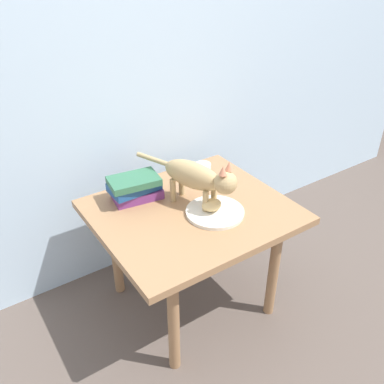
{
  "coord_description": "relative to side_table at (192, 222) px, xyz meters",
  "views": [
    {
      "loc": [
        -0.77,
        -1.15,
        1.44
      ],
      "look_at": [
        0.0,
        0.0,
        0.59
      ],
      "focal_mm": 38.95,
      "sensor_mm": 36.0,
      "label": 1
    }
  ],
  "objects": [
    {
      "name": "ground_plane",
      "position": [
        0.0,
        0.0,
        -0.44
      ],
      "size": [
        6.0,
        6.0,
        0.0
      ],
      "primitive_type": "plane",
      "color": "brown"
    },
    {
      "name": "back_panel",
      "position": [
        0.0,
        0.45,
        0.66
      ],
      "size": [
        4.0,
        0.04,
        2.2
      ],
      "primitive_type": "cube",
      "color": "silver",
      "rests_on": "ground"
    },
    {
      "name": "side_table",
      "position": [
        0.0,
        0.0,
        0.0
      ],
      "size": [
        0.76,
        0.66,
        0.51
      ],
      "color": "#9E724C",
      "rests_on": "ground"
    },
    {
      "name": "plate",
      "position": [
        0.06,
        -0.08,
        0.07
      ],
      "size": [
        0.23,
        0.23,
        0.01
      ],
      "primitive_type": "cylinder",
      "color": "silver",
      "rests_on": "side_table"
    },
    {
      "name": "bread_roll",
      "position": [
        0.05,
        -0.07,
        0.1
      ],
      "size": [
        0.09,
        0.08,
        0.05
      ],
      "primitive_type": "ellipsoid",
      "rotation": [
        0.0,
        0.0,
        2.9
      ],
      "color": "#E0BC7A",
      "rests_on": "plate"
    },
    {
      "name": "cat",
      "position": [
        0.04,
        0.01,
        0.2
      ],
      "size": [
        0.21,
        0.45,
        0.23
      ],
      "color": "tan",
      "rests_on": "side_table"
    },
    {
      "name": "book_stack",
      "position": [
        -0.15,
        0.2,
        0.12
      ],
      "size": [
        0.23,
        0.16,
        0.1
      ],
      "color": "#72337A",
      "rests_on": "side_table"
    },
    {
      "name": "candle_jar",
      "position": [
        0.17,
        0.16,
        0.1
      ],
      "size": [
        0.07,
        0.07,
        0.08
      ],
      "color": "silver",
      "rests_on": "side_table"
    }
  ]
}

